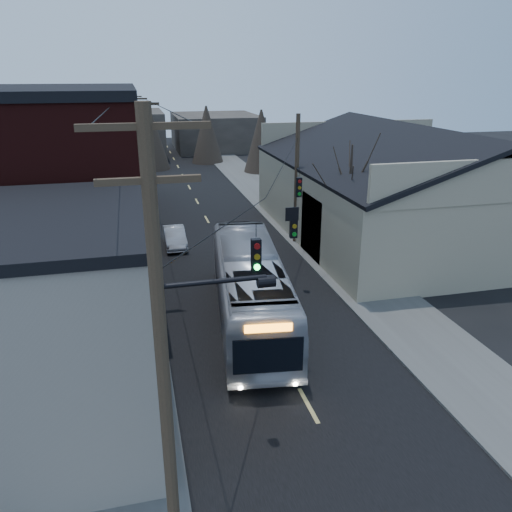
% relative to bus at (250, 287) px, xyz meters
% --- Properties ---
extents(road_surface, '(9.00, 110.00, 0.02)m').
position_rel_bus_xyz_m(road_surface, '(0.51, 15.30, -1.68)').
color(road_surface, black).
rests_on(road_surface, ground).
extents(sidewalk_left, '(4.00, 110.00, 0.12)m').
position_rel_bus_xyz_m(sidewalk_left, '(-5.99, 15.30, -1.63)').
color(sidewalk_left, '#474744').
rests_on(sidewalk_left, ground).
extents(sidewalk_right, '(4.00, 110.00, 0.12)m').
position_rel_bus_xyz_m(sidewalk_right, '(7.01, 15.30, -1.63)').
color(sidewalk_right, '#474744').
rests_on(sidewalk_right, ground).
extents(building_clapboard, '(8.00, 8.00, 7.00)m').
position_rel_bus_xyz_m(building_clapboard, '(-8.49, -5.70, 1.81)').
color(building_clapboard, gray).
rests_on(building_clapboard, ground).
extents(building_brick, '(10.00, 12.00, 10.00)m').
position_rel_bus_xyz_m(building_brick, '(-9.49, 5.30, 3.31)').
color(building_brick, black).
rests_on(building_brick, ground).
extents(building_left_far, '(9.00, 14.00, 7.00)m').
position_rel_bus_xyz_m(building_left_far, '(-8.99, 21.30, 1.81)').
color(building_left_far, '#2E2925').
rests_on(building_left_far, ground).
extents(warehouse, '(16.16, 20.60, 7.73)m').
position_rel_bus_xyz_m(warehouse, '(13.51, 10.30, 1.00)').
color(warehouse, gray).
rests_on(warehouse, ground).
extents(building_far_left, '(10.00, 12.00, 6.00)m').
position_rel_bus_xyz_m(building_far_left, '(-5.49, 50.30, 1.31)').
color(building_far_left, '#2E2925').
rests_on(building_far_left, ground).
extents(building_far_right, '(12.00, 14.00, 5.00)m').
position_rel_bus_xyz_m(building_far_right, '(7.51, 55.30, 0.81)').
color(building_far_right, '#2E2925').
rests_on(building_far_right, ground).
extents(bare_tree, '(0.40, 0.40, 7.20)m').
position_rel_bus_xyz_m(bare_tree, '(7.01, 5.30, 1.91)').
color(bare_tree, black).
rests_on(bare_tree, ground).
extents(utility_lines, '(11.24, 45.28, 10.50)m').
position_rel_bus_xyz_m(utility_lines, '(-2.60, 9.45, 3.26)').
color(utility_lines, '#382B1E').
rests_on(utility_lines, ground).
extents(bus, '(4.35, 12.41, 3.38)m').
position_rel_bus_xyz_m(bus, '(0.00, 0.00, 0.00)').
color(bus, '#A1A4AD').
rests_on(bus, ground).
extents(parked_car, '(1.39, 3.87, 1.27)m').
position_rel_bus_xyz_m(parked_car, '(-2.49, 11.48, -1.06)').
color(parked_car, '#9EA0A5').
rests_on(parked_car, ground).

